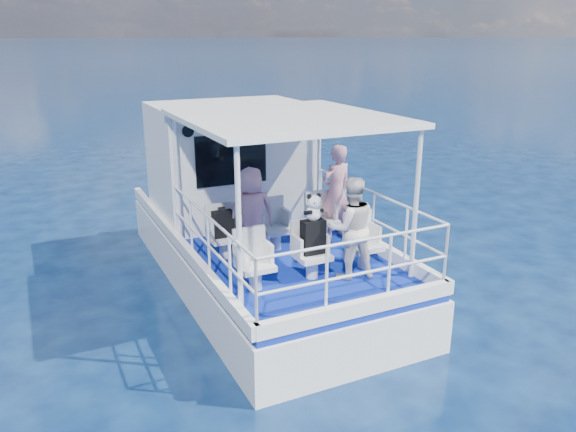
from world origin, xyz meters
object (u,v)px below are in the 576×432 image
(panda, at_px, (314,207))
(passenger_port_fwd, at_px, (252,213))
(passenger_stbd_aft, at_px, (351,228))
(backpack_center, at_px, (313,237))

(panda, bearing_deg, passenger_port_fwd, 114.45)
(passenger_port_fwd, relative_size, panda, 3.76)
(passenger_stbd_aft, relative_size, backpack_center, 2.99)
(passenger_stbd_aft, height_order, backpack_center, passenger_stbd_aft)
(backpack_center, distance_m, panda, 0.45)
(passenger_port_fwd, relative_size, backpack_center, 2.91)
(backpack_center, height_order, panda, panda)
(passenger_port_fwd, distance_m, panda, 1.28)
(passenger_port_fwd, bearing_deg, backpack_center, 122.81)
(passenger_port_fwd, bearing_deg, panda, 123.10)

